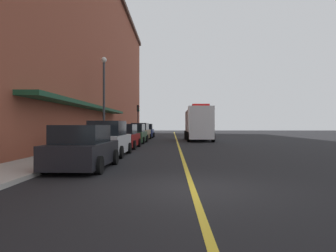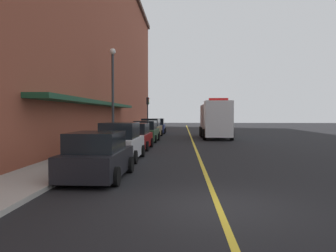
# 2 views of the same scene
# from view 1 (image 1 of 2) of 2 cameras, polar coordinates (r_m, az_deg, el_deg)

# --- Properties ---
(ground_plane) EXTENTS (112.00, 112.00, 0.00)m
(ground_plane) POSITION_cam_1_polar(r_m,az_deg,el_deg) (33.16, 1.65, -2.69)
(ground_plane) COLOR black
(sidewalk_left) EXTENTS (2.40, 70.00, 0.15)m
(sidewalk_left) POSITION_cam_1_polar(r_m,az_deg,el_deg) (33.63, -8.98, -2.53)
(sidewalk_left) COLOR #ADA8A0
(sidewalk_left) RESTS_ON ground
(lane_center_stripe) EXTENTS (0.16, 70.00, 0.01)m
(lane_center_stripe) POSITION_cam_1_polar(r_m,az_deg,el_deg) (33.16, 1.65, -2.69)
(lane_center_stripe) COLOR gold
(lane_center_stripe) RESTS_ON ground
(brick_building_left) EXTENTS (11.71, 64.00, 19.02)m
(brick_building_left) POSITION_cam_1_polar(r_m,az_deg,el_deg) (35.19, -20.00, 13.07)
(brick_building_left) COLOR brown
(brick_building_left) RESTS_ON ground
(parked_car_0) EXTENTS (2.21, 4.17, 1.69)m
(parked_car_0) POSITION_cam_1_polar(r_m,az_deg,el_deg) (12.08, -15.76, -4.09)
(parked_car_0) COLOR black
(parked_car_0) RESTS_ON ground
(parked_car_1) EXTENTS (2.12, 4.32, 1.91)m
(parked_car_1) POSITION_cam_1_polar(r_m,az_deg,el_deg) (16.87, -11.15, -2.55)
(parked_car_1) COLOR silver
(parked_car_1) RESTS_ON ground
(parked_car_2) EXTENTS (2.14, 4.25, 1.73)m
(parked_car_2) POSITION_cam_1_polar(r_m,az_deg,el_deg) (22.10, -8.30, -2.07)
(parked_car_2) COLOR maroon
(parked_car_2) RESTS_ON ground
(parked_car_3) EXTENTS (2.20, 4.32, 1.77)m
(parked_car_3) POSITION_cam_1_polar(r_m,az_deg,el_deg) (28.04, -6.30, -1.54)
(parked_car_3) COLOR #2D5133
(parked_car_3) RESTS_ON ground
(parked_car_4) EXTENTS (2.17, 4.84, 1.89)m
(parked_car_4) POSITION_cam_1_polar(r_m,az_deg,el_deg) (33.87, -5.21, -1.15)
(parked_car_4) COLOR #A5844C
(parked_car_4) RESTS_ON ground
(parked_car_5) EXTENTS (1.98, 4.64, 1.81)m
(parked_car_5) POSITION_cam_1_polar(r_m,az_deg,el_deg) (40.20, -4.02, -0.98)
(parked_car_5) COLOR navy
(parked_car_5) RESTS_ON ground
(box_truck) EXTENTS (2.75, 8.51, 3.75)m
(box_truck) POSITION_cam_1_polar(r_m,az_deg,el_deg) (32.93, 5.69, 0.39)
(box_truck) COLOR silver
(box_truck) RESTS_ON ground
(parking_meter_0) EXTENTS (0.14, 0.18, 1.33)m
(parking_meter_0) POSITION_cam_1_polar(r_m,az_deg,el_deg) (18.33, -14.47, -1.77)
(parking_meter_0) COLOR #4C4C51
(parking_meter_0) RESTS_ON sidewalk_left
(parking_meter_1) EXTENTS (0.14, 0.18, 1.33)m
(parking_meter_1) POSITION_cam_1_polar(r_m,az_deg,el_deg) (23.69, -10.98, -1.31)
(parking_meter_1) COLOR #4C4C51
(parking_meter_1) RESTS_ON sidewalk_left
(parking_meter_2) EXTENTS (0.14, 0.18, 1.33)m
(parking_meter_2) POSITION_cam_1_polar(r_m,az_deg,el_deg) (27.51, -9.34, -1.09)
(parking_meter_2) COLOR #4C4C51
(parking_meter_2) RESTS_ON sidewalk_left
(street_lamp_left) EXTENTS (0.44, 0.44, 6.94)m
(street_lamp_left) POSITION_cam_1_polar(r_m,az_deg,el_deg) (24.74, -11.98, 6.50)
(street_lamp_left) COLOR #33383D
(street_lamp_left) RESTS_ON sidewalk_left
(traffic_light_near) EXTENTS (0.38, 0.36, 4.30)m
(traffic_light_near) POSITION_cam_1_polar(r_m,az_deg,el_deg) (42.77, -5.66, 2.20)
(traffic_light_near) COLOR #232326
(traffic_light_near) RESTS_ON sidewalk_left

